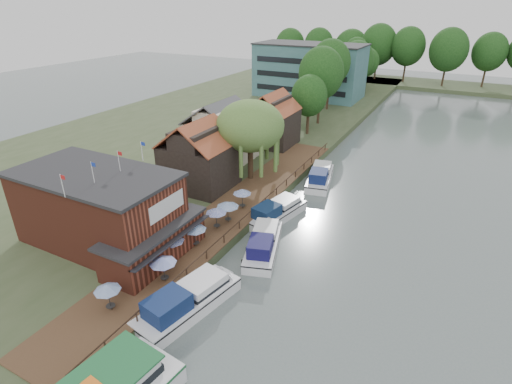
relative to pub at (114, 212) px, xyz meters
The scene contains 27 objects.
ground 14.79m from the pub, ahead, with size 260.00×260.00×0.00m, color #505D5C.
land_bank 39.61m from the pub, 113.96° to the left, with size 50.00×140.00×1.00m, color #384728.
quay_deck 13.04m from the pub, 61.39° to the left, with size 6.00×50.00×0.10m, color #47301E.
quay_rail 14.76m from the pub, 52.89° to the left, with size 0.20×49.00×1.00m, color black, non-canonical shape.
pub is the anchor object (origin of this frame).
hotel_block 71.49m from the pub, 96.43° to the left, with size 25.40×12.40×12.30m, color #38666B, non-canonical shape.
cottage_a 15.05m from the pub, 93.81° to the left, with size 8.60×7.60×8.50m, color black, non-canonical shape.
cottage_b 25.33m from the pub, 99.09° to the left, with size 9.60×8.60×8.50m, color beige, non-canonical shape.
cottage_c 34.01m from the pub, 90.00° to the left, with size 7.60×7.60×8.50m, color black, non-canonical shape.
willow 20.36m from the pub, 80.07° to the left, with size 8.60×8.60×10.43m, color #476B2D, non-canonical shape.
umbrella_0 9.45m from the pub, 49.13° to the right, with size 2.02×2.02×2.38m, color navy, non-canonical shape.
umbrella_1 8.10m from the pub, 17.24° to the right, with size 2.29×2.29×2.38m, color #1C329C, non-canonical shape.
umbrella_2 6.41m from the pub, ahead, with size 2.35×2.35×2.38m, color navy, non-canonical shape.
umbrella_3 7.73m from the pub, 26.32° to the left, with size 2.24×2.24×2.38m, color #1B4E96, non-canonical shape.
umbrella_4 9.88m from the pub, 46.32° to the left, with size 2.15×2.15×2.38m, color navy, non-canonical shape.
umbrella_5 11.34m from the pub, 51.22° to the left, with size 2.39×2.39×2.38m, color navy, non-canonical shape.
umbrella_6 14.03m from the pub, 60.80° to the left, with size 2.07×2.07×2.38m, color navy, non-canonical shape.
cruiser_0 11.52m from the pub, 17.40° to the right, with size 3.43×10.60×2.60m, color white, non-canonical shape.
cruiser_1 14.29m from the pub, 30.24° to the left, with size 3.15×9.73×2.35m, color silver, non-canonical shape.
cruiser_2 17.36m from the pub, 52.30° to the left, with size 3.11×9.64×2.33m, color silver, non-canonical shape.
cruiser_3 27.90m from the pub, 65.79° to the left, with size 3.21×9.94×2.41m, color silver, non-canonical shape.
bank_tree_0 42.15m from the pub, 85.95° to the left, with size 6.16×6.16×10.24m, color #143811, non-canonical shape.
bank_tree_1 49.44m from the pub, 87.24° to the left, with size 8.26×8.26×14.09m, color #143811, non-canonical shape.
bank_tree_2 60.67m from the pub, 89.64° to the left, with size 8.27×8.27×14.47m, color #143811, non-canonical shape.
bank_tree_3 79.43m from the pub, 89.22° to the left, with size 8.31×8.31×12.74m, color #143811, non-canonical shape.
bank_tree_4 86.21m from the pub, 88.67° to the left, with size 6.30×6.30×10.45m, color #143811, non-canonical shape.
bank_tree_5 96.11m from the pub, 92.10° to the left, with size 6.61×6.61×12.14m, color #143811, non-canonical shape.
Camera 1 is at (12.71, -23.58, 22.39)m, focal length 28.00 mm.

